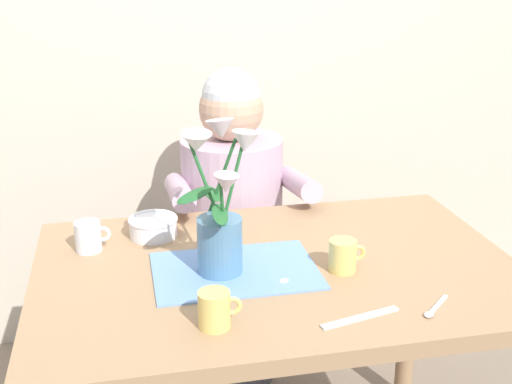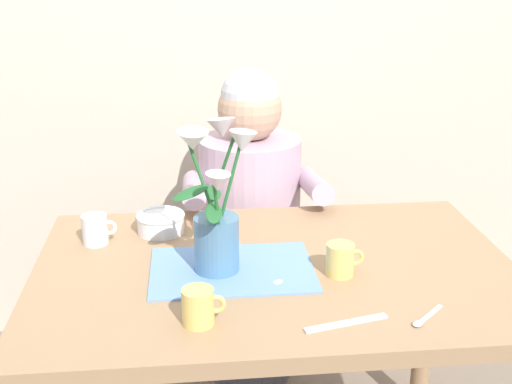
% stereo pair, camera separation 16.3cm
% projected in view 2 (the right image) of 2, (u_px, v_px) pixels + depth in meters
% --- Properties ---
extents(wood_panel_backdrop, '(4.00, 0.10, 2.50)m').
position_uv_depth(wood_panel_backdrop, '(240.00, 17.00, 2.46)').
color(wood_panel_backdrop, beige).
rests_on(wood_panel_backdrop, ground_plane).
extents(dining_table, '(1.20, 0.80, 0.74)m').
position_uv_depth(dining_table, '(275.00, 300.00, 1.69)').
color(dining_table, '#9E7A56').
rests_on(dining_table, ground_plane).
extents(seated_person, '(0.45, 0.47, 1.14)m').
position_uv_depth(seated_person, '(250.00, 233.00, 2.29)').
color(seated_person, '#4C4C56').
rests_on(seated_person, ground_plane).
extents(striped_placemat, '(0.40, 0.28, 0.00)m').
position_uv_depth(striped_placemat, '(232.00, 269.00, 1.63)').
color(striped_placemat, '#6B93D1').
rests_on(striped_placemat, dining_table).
extents(flower_vase, '(0.21, 0.29, 0.36)m').
position_uv_depth(flower_vase, '(217.00, 211.00, 1.58)').
color(flower_vase, teal).
rests_on(flower_vase, dining_table).
extents(ceramic_bowl, '(0.14, 0.14, 0.06)m').
position_uv_depth(ceramic_bowl, '(161.00, 222.00, 1.84)').
color(ceramic_bowl, white).
rests_on(ceramic_bowl, dining_table).
extents(dinner_knife, '(0.19, 0.06, 0.00)m').
position_uv_depth(dinner_knife, '(346.00, 323.00, 1.39)').
color(dinner_knife, silver).
rests_on(dinner_knife, dining_table).
extents(coffee_cup, '(0.09, 0.07, 0.08)m').
position_uv_depth(coffee_cup, '(199.00, 307.00, 1.38)').
color(coffee_cup, '#E5C666').
rests_on(coffee_cup, dining_table).
extents(ceramic_mug, '(0.09, 0.07, 0.08)m').
position_uv_depth(ceramic_mug, '(341.00, 259.00, 1.60)').
color(ceramic_mug, '#E5C666').
rests_on(ceramic_mug, dining_table).
extents(tea_cup, '(0.09, 0.07, 0.08)m').
position_uv_depth(tea_cup, '(96.00, 229.00, 1.77)').
color(tea_cup, silver).
rests_on(tea_cup, dining_table).
extents(spoon_0, '(0.10, 0.09, 0.01)m').
position_uv_depth(spoon_0, '(285.00, 279.00, 1.58)').
color(spoon_0, silver).
rests_on(spoon_0, dining_table).
extents(spoon_1, '(0.10, 0.09, 0.01)m').
position_uv_depth(spoon_1, '(424.00, 319.00, 1.41)').
color(spoon_1, silver).
rests_on(spoon_1, dining_table).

